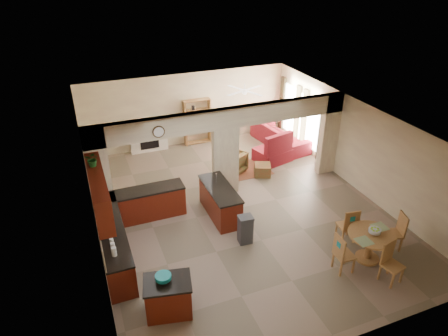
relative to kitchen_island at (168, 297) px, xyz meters
name	(u,v)px	position (x,y,z in m)	size (l,w,h in m)	color
floor	(238,208)	(2.87, 3.02, -0.43)	(10.00, 10.00, 0.00)	#756151
ceiling	(239,121)	(2.87, 3.02, 2.37)	(10.00, 10.00, 0.00)	white
wall_back	(187,109)	(2.87, 8.02, 0.97)	(8.00, 8.00, 0.00)	beige
wall_front	(349,291)	(2.87, -1.98, 0.97)	(8.00, 8.00, 0.00)	beige
wall_left	(91,195)	(-1.13, 3.02, 0.97)	(10.00, 10.00, 0.00)	beige
wall_right	(356,145)	(6.87, 3.02, 0.97)	(10.00, 10.00, 0.00)	beige
partition_left_pier	(99,175)	(-0.83, 4.02, 0.97)	(0.60, 0.25, 2.80)	beige
partition_center_pier	(225,161)	(2.87, 4.02, 0.67)	(0.80, 0.25, 2.20)	beige
partition_right_pier	(329,134)	(6.57, 4.02, 0.97)	(0.60, 0.25, 2.80)	beige
partition_header	(225,118)	(2.87, 4.02, 2.07)	(8.00, 0.25, 0.60)	beige
kitchen_counter	(127,225)	(-0.39, 2.77, 0.04)	(2.52, 3.29, 1.48)	#491608
upper_cabinets	(99,192)	(-0.95, 2.22, 1.49)	(0.35, 2.40, 0.90)	#491608
peninsula	(220,201)	(2.27, 2.91, 0.03)	(0.70, 1.85, 0.91)	#491608
wall_clock	(159,132)	(0.87, 3.87, 2.02)	(0.34, 0.34, 0.03)	#452F17
rug	(245,169)	(4.07, 5.12, -0.42)	(1.60, 1.30, 0.01)	brown
fireplace	(148,136)	(1.27, 7.85, 0.19)	(1.60, 0.35, 1.20)	white
shelving_unit	(197,122)	(3.22, 7.84, 0.47)	(1.00, 0.32, 1.80)	brown
window_a	(314,125)	(6.84, 5.32, 0.77)	(0.02, 0.90, 1.90)	white
window_b	(290,109)	(6.84, 7.02, 0.77)	(0.02, 0.90, 1.90)	white
glazed_door	(301,120)	(6.84, 6.17, 0.62)	(0.02, 0.70, 2.10)	white
drape_a_left	(322,131)	(6.80, 4.72, 0.77)	(0.10, 0.28, 2.30)	#45271B
drape_a_right	(304,119)	(6.80, 5.92, 0.77)	(0.10, 0.28, 2.30)	#45271B
drape_b_left	(297,115)	(6.80, 6.42, 0.77)	(0.10, 0.28, 2.30)	#45271B
drape_b_right	(282,105)	(6.80, 7.62, 0.77)	(0.10, 0.28, 2.30)	#45271B
ceiling_fan	(245,90)	(4.37, 6.02, 2.13)	(1.00, 1.00, 0.10)	white
kitchen_island	(168,297)	(0.00, 0.00, 0.00)	(1.10, 0.89, 0.85)	#491608
teal_bowl	(163,278)	(-0.06, 0.05, 0.50)	(0.33, 0.33, 0.16)	#137E85
trash_can	(245,230)	(2.44, 1.53, -0.06)	(0.35, 0.29, 0.74)	#323234
dining_table	(370,243)	(4.99, -0.19, 0.08)	(1.13, 1.13, 0.77)	brown
fruit_bowl	(375,231)	(5.04, -0.21, 0.42)	(0.29, 0.29, 0.16)	#7FBA27
sofa	(280,135)	(6.17, 6.50, -0.03)	(1.05, 2.69, 0.79)	maroon
chaise	(272,155)	(5.27, 5.41, -0.19)	(1.19, 0.97, 0.48)	maroon
armchair	(232,162)	(3.58, 5.15, -0.05)	(0.80, 0.82, 0.75)	maroon
ottoman	(262,170)	(4.46, 4.58, -0.23)	(0.53, 0.53, 0.39)	maroon
plant	(93,159)	(-0.95, 2.66, 2.12)	(0.32, 0.28, 0.36)	#124715
chair_north	(349,225)	(4.91, 0.55, 0.13)	(0.47, 0.47, 1.02)	brown
chair_east	(397,230)	(5.90, -0.09, 0.13)	(0.52, 0.52, 1.02)	brown
chair_south	(390,260)	(4.95, -0.92, 0.13)	(0.50, 0.50, 1.02)	brown
chair_west	(342,253)	(4.09, -0.29, 0.13)	(0.44, 0.44, 1.02)	brown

